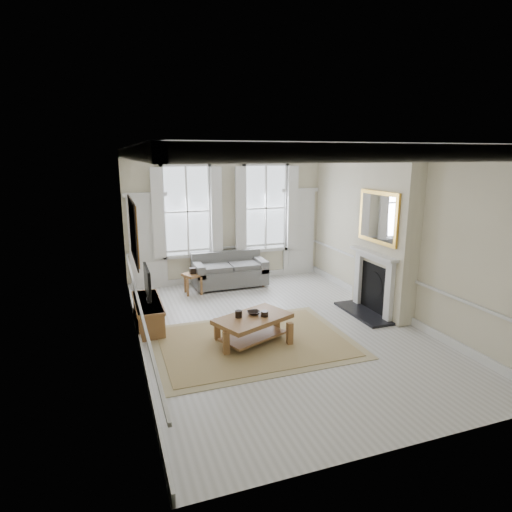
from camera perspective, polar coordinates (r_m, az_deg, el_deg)
name	(u,v)px	position (r m, az deg, el deg)	size (l,w,h in m)	color
floor	(279,330)	(8.34, 3.11, -9.86)	(7.20, 7.20, 0.00)	#B7B5AD
ceiling	(282,148)	(7.66, 3.44, 14.21)	(7.20, 7.20, 0.00)	white
back_wall	(227,217)	(11.18, -3.88, 5.19)	(5.20, 5.20, 0.00)	beige
left_wall	(133,254)	(7.25, -16.06, 0.21)	(7.20, 7.20, 0.00)	beige
right_wall	(399,235)	(9.13, 18.52, 2.68)	(7.20, 7.20, 0.00)	beige
window_left	(187,211)	(10.87, -9.19, 5.88)	(1.26, 0.20, 2.20)	#B2BCC6
window_right	(266,208)	(11.43, 1.28, 6.41)	(1.26, 0.20, 2.20)	#B2BCC6
door_left	(148,243)	(10.87, -14.24, 1.63)	(0.90, 0.08, 2.30)	silver
door_right	(299,234)	(11.94, 5.74, 3.00)	(0.90, 0.08, 2.30)	silver
painting	(133,230)	(7.48, -16.08, 3.34)	(0.05, 1.66, 1.06)	#C47B21
chimney_breast	(386,234)	(9.19, 16.89, 2.85)	(0.35, 1.70, 3.38)	beige
hearth	(363,313)	(9.38, 14.09, -7.38)	(0.55, 1.50, 0.05)	black
fireplace	(373,280)	(9.27, 15.36, -3.10)	(0.21, 1.45, 1.33)	silver
mirror	(378,217)	(9.01, 15.94, 4.97)	(0.06, 1.26, 1.06)	gold
sofa	(229,272)	(10.97, -3.60, -2.14)	(1.82, 0.89, 0.85)	#585855
side_table	(193,278)	(10.41, -8.41, -2.90)	(0.54, 0.54, 0.50)	brown
rug	(253,342)	(7.82, -0.40, -11.39)	(3.50, 2.60, 0.02)	tan
coffee_table	(253,321)	(7.66, -0.41, -8.66)	(1.52, 1.23, 0.50)	brown
ceramic_pot_a	(239,314)	(7.58, -2.34, -7.74)	(0.12, 0.12, 0.12)	black
ceramic_pot_b	(265,314)	(7.63, 1.15, -7.70)	(0.13, 0.13, 0.09)	black
bowl	(254,313)	(7.72, -0.30, -7.59)	(0.23, 0.23, 0.06)	black
tv_stand	(148,314)	(8.67, -14.18, -7.49)	(0.47, 1.45, 0.52)	brown
tv	(147,282)	(8.46, -14.28, -3.33)	(0.08, 0.90, 0.68)	black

